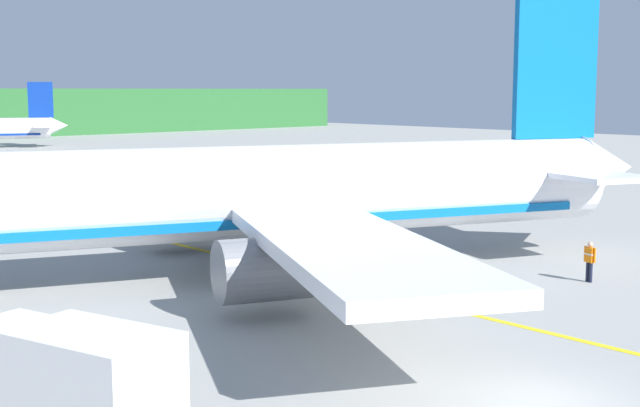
% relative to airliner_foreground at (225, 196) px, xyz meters
% --- Properties ---
extents(airliner_foreground, '(40.00, 33.59, 11.90)m').
position_rel_airliner_foreground_xyz_m(airliner_foreground, '(0.00, 0.00, 0.00)').
color(airliner_foreground, white).
rests_on(airliner_foreground, ground).
extents(service_truck_fuel, '(3.56, 5.75, 2.63)m').
position_rel_airliner_foreground_xyz_m(service_truck_fuel, '(-12.46, -11.03, -1.91)').
color(service_truck_fuel, white).
rests_on(service_truck_fuel, ground).
extents(crew_marshaller, '(0.35, 0.61, 1.63)m').
position_rel_airliner_foreground_xyz_m(crew_marshaller, '(10.27, -10.53, -2.43)').
color(crew_marshaller, '#191E33').
rests_on(crew_marshaller, ground).
extents(apron_guide_line, '(0.30, 60.00, 0.01)m').
position_rel_airliner_foreground_xyz_m(apron_guide_line, '(2.73, -4.79, -3.39)').
color(apron_guide_line, yellow).
rests_on(apron_guide_line, ground).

